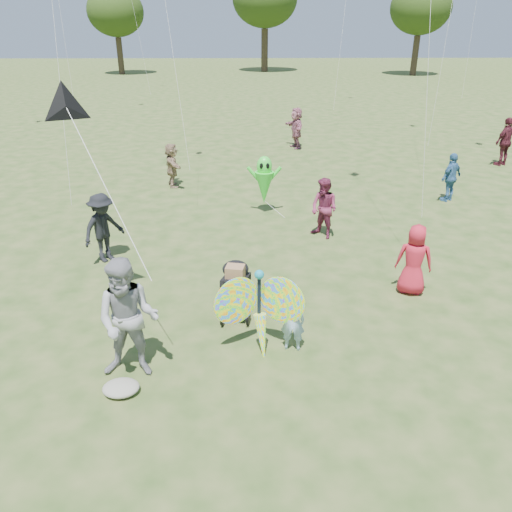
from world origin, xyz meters
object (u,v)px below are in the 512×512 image
(crowd_h, at_px, (506,142))
(jogging_stroller, at_px, (236,286))
(crowd_a, at_px, (414,260))
(alien_kite, at_px, (264,182))
(crowd_b, at_px, (103,228))
(crowd_j, at_px, (296,128))
(child_girl, at_px, (293,321))
(butterfly_kite, at_px, (260,312))
(crowd_e, at_px, (324,209))
(adult_man, at_px, (128,320))
(crowd_d, at_px, (172,165))
(crowd_c, at_px, (451,177))

(crowd_h, height_order, jogging_stroller, crowd_h)
(crowd_a, height_order, alien_kite, alien_kite)
(crowd_a, height_order, crowd_h, crowd_h)
(crowd_h, relative_size, alien_kite, 1.08)
(crowd_b, bearing_deg, crowd_j, 13.48)
(child_girl, distance_m, jogging_stroller, 1.54)
(crowd_a, xyz_separation_m, crowd_j, (-1.15, 13.56, 0.14))
(butterfly_kite, bearing_deg, crowd_e, 70.22)
(crowd_e, bearing_deg, crowd_h, 89.69)
(crowd_j, relative_size, alien_kite, 1.03)
(adult_man, relative_size, crowd_a, 1.35)
(adult_man, bearing_deg, crowd_d, 96.87)
(child_girl, height_order, crowd_j, crowd_j)
(child_girl, height_order, crowd_d, crowd_d)
(child_girl, relative_size, crowd_e, 0.71)
(crowd_b, bearing_deg, jogging_stroller, -89.76)
(child_girl, distance_m, crowd_e, 5.19)
(child_girl, bearing_deg, crowd_d, -62.42)
(crowd_c, height_order, crowd_j, crowd_j)
(crowd_a, distance_m, crowd_h, 12.35)
(crowd_e, bearing_deg, crowd_d, -177.19)
(child_girl, height_order, crowd_a, crowd_a)
(crowd_e, bearing_deg, butterfly_kite, -61.36)
(child_girl, relative_size, crowd_h, 0.61)
(crowd_h, distance_m, crowd_j, 8.63)
(child_girl, height_order, jogging_stroller, child_girl)
(crowd_j, height_order, butterfly_kite, crowd_j)
(adult_man, relative_size, alien_kite, 1.17)
(crowd_c, relative_size, alien_kite, 0.89)
(crowd_e, bearing_deg, crowd_c, 81.48)
(child_girl, bearing_deg, crowd_a, -134.92)
(crowd_a, xyz_separation_m, crowd_d, (-6.00, 7.72, -0.01))
(crowd_e, height_order, alien_kite, alien_kite)
(alien_kite, bearing_deg, butterfly_kite, -92.71)
(child_girl, height_order, adult_man, adult_man)
(adult_man, height_order, crowd_c, adult_man)
(crowd_a, xyz_separation_m, crowd_b, (-6.83, 1.74, 0.08))
(child_girl, xyz_separation_m, alien_kite, (-0.23, 6.89, 0.40))
(crowd_j, relative_size, jogging_stroller, 1.64)
(crowd_d, xyz_separation_m, crowd_h, (12.83, 2.57, 0.19))
(child_girl, relative_size, adult_man, 0.56)
(crowd_b, relative_size, crowd_c, 1.08)
(adult_man, bearing_deg, crowd_e, 58.51)
(adult_man, relative_size, crowd_b, 1.23)
(child_girl, xyz_separation_m, butterfly_kite, (-0.56, -0.04, 0.21))
(crowd_b, xyz_separation_m, crowd_h, (13.66, 8.56, 0.11))
(crowd_d, distance_m, crowd_j, 7.59)
(crowd_d, bearing_deg, crowd_b, 157.03)
(crowd_h, bearing_deg, crowd_a, 28.41)
(crowd_d, relative_size, crowd_j, 0.84)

